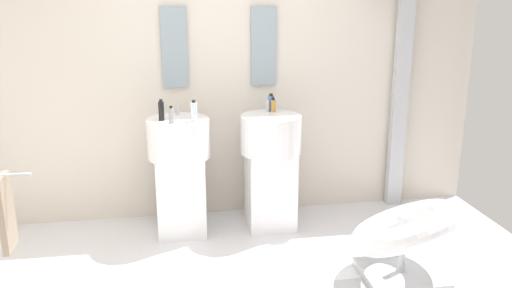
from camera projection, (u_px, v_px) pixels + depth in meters
rear_partition at (219, 74)px, 4.69m from camera, size 4.80×0.10×2.60m
pedestal_sink_left at (180, 170)px, 4.42m from camera, size 0.51×0.51×1.10m
pedestal_sink_right at (271, 165)px, 4.54m from camera, size 0.51×0.51×1.10m
vanity_mirror_left at (174, 48)px, 4.50m from camera, size 0.22×0.03×0.68m
vanity_mirror_right at (264, 46)px, 4.62m from camera, size 0.22×0.03×0.68m
shower_column at (399, 95)px, 4.90m from camera, size 0.49×0.24×2.05m
lounge_chair at (404, 234)px, 3.73m from camera, size 1.11×1.11×0.65m
towel_rack at (2, 216)px, 3.33m from camera, size 0.37×0.22×0.95m
soap_bottle_clear at (194, 112)px, 4.19m from camera, size 0.05×0.05×0.17m
soap_bottle_blue at (271, 103)px, 4.57m from camera, size 0.05×0.05×0.15m
soap_bottle_black at (161, 111)px, 4.22m from camera, size 0.05×0.05×0.17m
soap_bottle_amber at (273, 106)px, 4.54m from camera, size 0.04×0.04×0.12m
soap_bottle_grey at (171, 115)px, 4.14m from camera, size 0.04×0.04×0.14m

